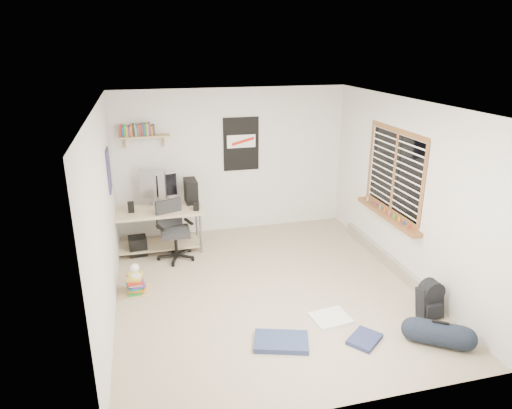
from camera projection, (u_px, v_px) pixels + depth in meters
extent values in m
cube|color=gray|center=(267.00, 289.00, 6.27)|extent=(4.00, 4.50, 0.01)
cube|color=white|center=(269.00, 104.00, 5.43)|extent=(4.00, 4.50, 0.01)
cube|color=silver|center=(233.00, 161.00, 7.91)|extent=(4.00, 0.01, 2.50)
cube|color=silver|center=(104.00, 217.00, 5.38)|extent=(0.01, 4.50, 2.50)
cube|color=silver|center=(407.00, 191.00, 6.32)|extent=(0.01, 4.50, 2.50)
cube|color=beige|center=(157.00, 230.00, 7.30)|extent=(1.53, 0.80, 0.67)
cube|color=#9B9CA0|center=(153.00, 193.00, 7.36)|extent=(0.44, 0.28, 0.48)
cube|color=#A09FA4|center=(168.00, 194.00, 7.42)|extent=(0.39, 0.18, 0.41)
cube|color=black|center=(191.00, 192.00, 7.51)|extent=(0.20, 0.40, 0.41)
cube|color=black|center=(158.00, 212.00, 7.16)|extent=(0.43, 0.22, 0.02)
cube|color=black|center=(131.00, 208.00, 7.09)|extent=(0.10, 0.10, 0.19)
cube|color=black|center=(196.00, 207.00, 7.17)|extent=(0.10, 0.10, 0.16)
cube|color=#232426|center=(175.00, 229.00, 7.00)|extent=(0.77, 0.77, 0.92)
cube|color=tan|center=(145.00, 136.00, 7.29)|extent=(0.80, 0.22, 0.24)
cube|color=black|center=(241.00, 144.00, 7.82)|extent=(0.62, 0.03, 0.92)
cube|color=navy|center=(109.00, 170.00, 6.40)|extent=(0.02, 0.42, 0.60)
cube|color=brown|center=(393.00, 172.00, 6.51)|extent=(0.10, 1.50, 1.26)
cube|color=#B7B2A8|center=(385.00, 258.00, 6.97)|extent=(0.08, 2.50, 0.18)
cube|color=black|center=(430.00, 302.00, 5.57)|extent=(0.30, 0.24, 0.38)
cylinder|color=black|center=(439.00, 334.00, 5.07)|extent=(0.38, 0.38, 0.54)
cube|color=silver|center=(331.00, 318.00, 5.56)|extent=(0.49, 0.43, 0.04)
cube|color=navy|center=(281.00, 342.00, 5.11)|extent=(0.69, 0.55, 0.07)
cube|color=#23294F|center=(364.00, 339.00, 5.16)|extent=(0.48, 0.46, 0.05)
cube|color=brown|center=(135.00, 282.00, 6.14)|extent=(0.57, 0.50, 0.34)
cube|color=silver|center=(135.00, 267.00, 6.05)|extent=(0.13, 0.22, 0.22)
cube|color=black|center=(138.00, 246.00, 7.25)|extent=(0.29, 0.29, 0.31)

